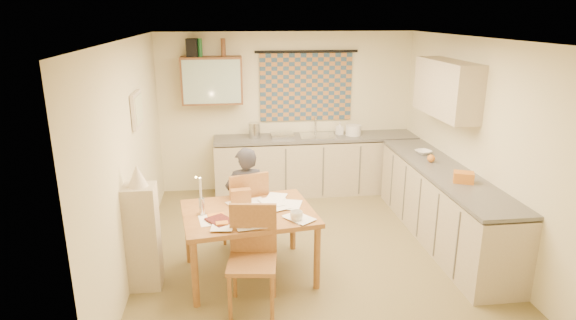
{
  "coord_description": "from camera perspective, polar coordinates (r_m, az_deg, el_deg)",
  "views": [
    {
      "loc": [
        -0.92,
        -5.23,
        2.76
      ],
      "look_at": [
        -0.24,
        0.2,
        1.09
      ],
      "focal_mm": 30.0,
      "sensor_mm": 36.0,
      "label": 1
    }
  ],
  "objects": [
    {
      "name": "floor",
      "position": [
        5.99,
        2.55,
        -10.55
      ],
      "size": [
        4.0,
        4.5,
        0.02
      ],
      "primitive_type": "cube",
      "color": "olive",
      "rests_on": "ground"
    },
    {
      "name": "ceiling",
      "position": [
        5.32,
        2.92,
        14.27
      ],
      "size": [
        4.0,
        4.5,
        0.02
      ],
      "primitive_type": "cube",
      "color": "white",
      "rests_on": "floor"
    },
    {
      "name": "wall_back",
      "position": [
        7.7,
        -0.15,
        5.68
      ],
      "size": [
        4.0,
        0.02,
        2.5
      ],
      "primitive_type": "cube",
      "color": "beige",
      "rests_on": "floor"
    },
    {
      "name": "wall_front",
      "position": [
        3.46,
        9.17,
        -9.12
      ],
      "size": [
        4.0,
        0.02,
        2.5
      ],
      "primitive_type": "cube",
      "color": "beige",
      "rests_on": "floor"
    },
    {
      "name": "wall_left",
      "position": [
        5.56,
        -18.16,
        0.34
      ],
      "size": [
        0.02,
        4.5,
        2.5
      ],
      "primitive_type": "cube",
      "color": "beige",
      "rests_on": "floor"
    },
    {
      "name": "wall_right",
      "position": [
        6.19,
        21.4,
        1.67
      ],
      "size": [
        0.02,
        4.5,
        2.5
      ],
      "primitive_type": "cube",
      "color": "beige",
      "rests_on": "floor"
    },
    {
      "name": "window_blind",
      "position": [
        7.64,
        2.15,
        8.62
      ],
      "size": [
        1.45,
        0.03,
        1.05
      ],
      "primitive_type": "cube",
      "color": "#2C4964",
      "rests_on": "wall_back"
    },
    {
      "name": "curtain_rod",
      "position": [
        7.56,
        2.22,
        12.73
      ],
      "size": [
        1.6,
        0.04,
        0.04
      ],
      "primitive_type": "cylinder",
      "rotation": [
        0.0,
        1.57,
        0.0
      ],
      "color": "black",
      "rests_on": "wall_back"
    },
    {
      "name": "wall_cabinet",
      "position": [
        7.38,
        -8.99,
        9.31
      ],
      "size": [
        0.9,
        0.34,
        0.7
      ],
      "primitive_type": "cube",
      "color": "brown",
      "rests_on": "wall_back"
    },
    {
      "name": "wall_cabinet_glass",
      "position": [
        7.21,
        -9.03,
        9.14
      ],
      "size": [
        0.84,
        0.02,
        0.64
      ],
      "primitive_type": "cube",
      "color": "#99B2A5",
      "rests_on": "wall_back"
    },
    {
      "name": "upper_cabinet_right",
      "position": [
        6.47,
        18.28,
        8.06
      ],
      "size": [
        0.34,
        1.3,
        0.7
      ],
      "primitive_type": "cube",
      "color": "tan",
      "rests_on": "wall_right"
    },
    {
      "name": "framed_print",
      "position": [
        5.83,
        -17.48,
        5.72
      ],
      "size": [
        0.04,
        0.5,
        0.4
      ],
      "primitive_type": "cube",
      "color": "beige",
      "rests_on": "wall_left"
    },
    {
      "name": "print_canvas",
      "position": [
        5.82,
        -17.24,
        5.74
      ],
      "size": [
        0.01,
        0.42,
        0.32
      ],
      "primitive_type": "cube",
      "color": "white",
      "rests_on": "wall_left"
    },
    {
      "name": "counter_back",
      "position": [
        7.68,
        3.75,
        -0.54
      ],
      "size": [
        3.3,
        0.62,
        0.92
      ],
      "color": "tan",
      "rests_on": "floor"
    },
    {
      "name": "counter_right",
      "position": [
        6.37,
        17.81,
        -5.14
      ],
      "size": [
        0.62,
        2.95,
        0.92
      ],
      "color": "tan",
      "rests_on": "floor"
    },
    {
      "name": "stove",
      "position": [
        5.43,
        22.9,
        -9.72
      ],
      "size": [
        0.57,
        0.57,
        0.89
      ],
      "color": "white",
      "rests_on": "floor"
    },
    {
      "name": "sink",
      "position": [
        7.55,
        3.53,
        2.55
      ],
      "size": [
        0.58,
        0.49,
        0.1
      ],
      "primitive_type": "cube",
      "rotation": [
        0.0,
        0.0,
        -0.07
      ],
      "color": "silver",
      "rests_on": "counter_back"
    },
    {
      "name": "tap",
      "position": [
        7.68,
        3.28,
        4.18
      ],
      "size": [
        0.04,
        0.04,
        0.28
      ],
      "primitive_type": "cylinder",
      "rotation": [
        0.0,
        0.0,
        0.21
      ],
      "color": "silver",
      "rests_on": "counter_back"
    },
    {
      "name": "dish_rack",
      "position": [
        7.45,
        -0.68,
        2.94
      ],
      "size": [
        0.35,
        0.3,
        0.06
      ],
      "primitive_type": "cube",
      "rotation": [
        0.0,
        0.0,
        0.01
      ],
      "color": "silver",
      "rests_on": "counter_back"
    },
    {
      "name": "kettle",
      "position": [
        7.4,
        -4.01,
        3.51
      ],
      "size": [
        0.21,
        0.21,
        0.24
      ],
      "primitive_type": "cylinder",
      "rotation": [
        0.0,
        0.0,
        -0.18
      ],
      "color": "silver",
      "rests_on": "counter_back"
    },
    {
      "name": "mixing_bowl",
      "position": [
        7.65,
        7.75,
        3.53
      ],
      "size": [
        0.29,
        0.29,
        0.16
      ],
      "primitive_type": "cylinder",
      "rotation": [
        0.0,
        0.0,
        -0.26
      ],
      "color": "white",
      "rests_on": "counter_back"
    },
    {
      "name": "soap_bottle",
      "position": [
        7.64,
        6.13,
        3.74
      ],
      "size": [
        0.15,
        0.16,
        0.2
      ],
      "primitive_type": "imported",
      "rotation": [
        0.0,
        0.0,
        0.38
      ],
      "color": "white",
      "rests_on": "counter_back"
    },
    {
      "name": "bowl",
      "position": [
        6.82,
        15.75,
        0.9
      ],
      "size": [
        0.31,
        0.31,
        0.05
      ],
      "primitive_type": "imported",
      "rotation": [
        0.0,
        0.0,
        0.24
      ],
      "color": "white",
      "rests_on": "counter_right"
    },
    {
      "name": "orange_bag",
      "position": [
        5.81,
        20.09,
        -1.93
      ],
      "size": [
        0.27,
        0.24,
        0.12
      ],
      "primitive_type": "cube",
      "rotation": [
        0.0,
        0.0,
        -0.42
      ],
      "color": "orange",
      "rests_on": "counter_right"
    },
    {
      "name": "fruit_orange",
      "position": [
        6.47,
        16.6,
        0.19
      ],
      "size": [
        0.1,
        0.1,
        0.1
      ],
      "primitive_type": "sphere",
      "color": "orange",
      "rests_on": "counter_right"
    },
    {
      "name": "speaker",
      "position": [
        7.35,
        -11.29,
        12.93
      ],
      "size": [
        0.17,
        0.21,
        0.26
      ],
      "primitive_type": "cube",
      "rotation": [
        0.0,
        0.0,
        -0.06
      ],
      "color": "black",
      "rests_on": "wall_cabinet"
    },
    {
      "name": "bottle_green",
      "position": [
        7.34,
        -10.4,
        12.97
      ],
      "size": [
        0.08,
        0.08,
        0.26
      ],
      "primitive_type": "cylinder",
      "rotation": [
        0.0,
        0.0,
        0.1
      ],
      "color": "#195926",
      "rests_on": "wall_cabinet"
    },
    {
      "name": "bottle_brown",
      "position": [
        7.33,
        -7.69,
        13.09
      ],
      "size": [
        0.07,
        0.07,
        0.26
      ],
      "primitive_type": "cylinder",
      "rotation": [
        0.0,
        0.0,
        -0.03
      ],
      "color": "brown",
      "rests_on": "wall_cabinet"
    },
    {
      "name": "dining_table",
      "position": [
        5.3,
        -4.61,
        -9.78
      ],
      "size": [
        1.49,
        1.22,
        0.75
      ],
      "rotation": [
        0.0,
        0.0,
        0.14
      ],
      "color": "brown",
      "rests_on": "floor"
    },
    {
      "name": "chair_far",
      "position": [
        5.87,
        -5.1,
        -7.7
      ],
      "size": [
        0.57,
        0.57,
        1.02
      ],
      "rotation": [
        0.0,
        0.0,
        3.43
      ],
      "color": "brown",
      "rests_on": "floor"
    },
    {
      "name": "chair_near",
      "position": [
        4.78,
        -4.21,
        -13.85
      ],
      "size": [
        0.52,
        0.52,
        1.01
      ],
      "rotation": [
        0.0,
        0.0,
        -0.14
      ],
      "color": "brown",
      "rests_on": "floor"
    },
    {
      "name": "person",
      "position": [
        5.67,
        -4.99,
        -4.89
      ],
      "size": [
        0.57,
        0.45,
        1.31
      ],
      "primitive_type": "imported",
      "rotation": [
        0.0,
        0.0,
        3.29
      ],
      "color": "black",
      "rests_on": "floor"
    },
    {
      "name": "shelf_stand",
      "position": [
        5.21,
        -16.79,
        -8.77
      ],
      "size": [
        0.32,
        0.3,
        1.12
      ],
      "primitive_type": "cube",
      "color": "tan",
      "rests_on": "floor"
    },
    {
      "name": "lampshade",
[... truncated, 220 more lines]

